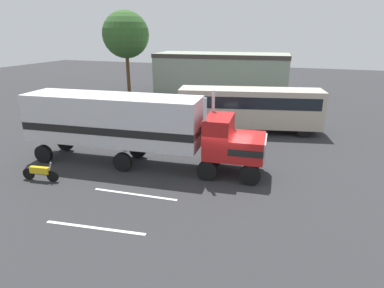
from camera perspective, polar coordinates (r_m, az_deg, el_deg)
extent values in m
plane|color=#2D2D30|center=(18.32, 5.81, -5.69)|extent=(120.00, 120.00, 0.00)
cube|color=silver|center=(16.60, -9.92, -8.64)|extent=(4.40, 0.43, 0.01)
cube|color=silver|center=(14.42, -16.57, -13.84)|extent=(4.39, 0.69, 0.01)
cube|color=#B21919|center=(17.98, 9.66, -0.51)|extent=(2.00, 2.64, 1.20)
cube|color=#B21919|center=(18.00, 4.67, 1.41)|extent=(1.60, 2.61, 2.20)
cube|color=silver|center=(17.94, 12.64, -0.76)|extent=(0.25, 2.10, 1.08)
cube|color=black|center=(17.96, 9.67, -0.33)|extent=(2.00, 2.68, 0.36)
cylinder|color=silver|center=(18.97, 3.66, 4.25)|extent=(0.18, 0.18, 3.40)
cylinder|color=silver|center=(16.89, 2.24, 2.39)|extent=(0.18, 0.18, 3.40)
cube|color=silver|center=(19.86, -13.68, 4.28)|extent=(10.68, 3.46, 2.80)
cube|color=black|center=(19.97, -13.58, 3.11)|extent=(10.68, 3.50, 0.44)
cylinder|color=silver|center=(19.56, 6.45, -1.05)|extent=(1.35, 0.75, 0.64)
cylinder|color=black|center=(19.39, 10.65, -2.72)|extent=(1.12, 0.39, 1.10)
cylinder|color=black|center=(17.37, 10.10, -5.35)|extent=(1.12, 0.39, 1.10)
cylinder|color=black|center=(19.64, 3.95, -2.14)|extent=(1.12, 0.39, 1.10)
cylinder|color=black|center=(17.64, 2.62, -4.66)|extent=(1.12, 0.39, 1.10)
cylinder|color=black|center=(21.03, -9.42, -0.89)|extent=(1.12, 0.39, 1.10)
cylinder|color=black|center=(19.18, -12.02, -3.07)|extent=(1.12, 0.39, 1.10)
cylinder|color=black|center=(23.57, -21.21, 0.25)|extent=(1.12, 0.39, 1.10)
cylinder|color=black|center=(21.94, -24.44, -1.56)|extent=(1.12, 0.39, 1.10)
cylinder|color=black|center=(22.90, -11.44, 0.29)|extent=(0.18, 0.18, 0.82)
cylinder|color=black|center=(22.92, -11.81, 0.28)|extent=(0.18, 0.18, 0.82)
cylinder|color=gray|center=(22.70, -11.74, 1.96)|extent=(0.34, 0.34, 0.58)
sphere|color=tan|center=(22.59, -11.81, 2.94)|extent=(0.23, 0.23, 0.23)
cube|color=black|center=(22.88, -11.70, 2.18)|extent=(0.30, 0.26, 0.36)
cube|color=#BFB29E|center=(26.31, 9.99, 6.32)|extent=(11.29, 4.77, 2.90)
cube|color=black|center=(26.19, 10.07, 7.56)|extent=(10.65, 4.67, 0.90)
cylinder|color=black|center=(28.24, 18.08, 3.50)|extent=(1.04, 0.48, 1.00)
cylinder|color=black|center=(26.12, 18.93, 2.17)|extent=(1.04, 0.48, 1.00)
cylinder|color=black|center=(27.81, 2.08, 4.22)|extent=(1.04, 0.48, 1.00)
cylinder|color=black|center=(25.65, 1.62, 2.93)|extent=(1.04, 0.48, 1.00)
cube|color=maroon|center=(33.52, -13.81, 6.56)|extent=(4.65, 2.55, 0.70)
cube|color=#1E232D|center=(33.47, -14.22, 7.61)|extent=(2.36, 2.00, 0.55)
cylinder|color=black|center=(33.76, -10.90, 6.25)|extent=(0.67, 0.33, 0.64)
cylinder|color=black|center=(32.34, -11.81, 5.63)|extent=(0.67, 0.33, 0.64)
cylinder|color=black|center=(34.88, -15.58, 6.30)|extent=(0.67, 0.33, 0.64)
cylinder|color=black|center=(33.51, -16.65, 5.69)|extent=(0.67, 0.33, 0.64)
cylinder|color=black|center=(19.03, -23.13, -5.16)|extent=(0.67, 0.18, 0.66)
cylinder|color=black|center=(19.87, -26.60, -4.67)|extent=(0.67, 0.18, 0.66)
cube|color=gold|center=(19.34, -25.02, -4.15)|extent=(1.12, 0.38, 0.36)
cylinder|color=silver|center=(18.92, -23.56, -3.88)|extent=(0.29, 0.11, 0.69)
cylinder|color=brown|center=(43.49, -11.08, 12.14)|extent=(0.44, 0.44, 5.22)
sphere|color=#305A26|center=(43.19, -11.49, 18.22)|extent=(5.72, 5.72, 5.72)
cube|color=gray|center=(42.62, 5.18, 12.14)|extent=(16.84, 7.33, 5.01)
cube|color=#3F3833|center=(42.41, 5.27, 15.16)|extent=(16.94, 7.44, 0.50)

